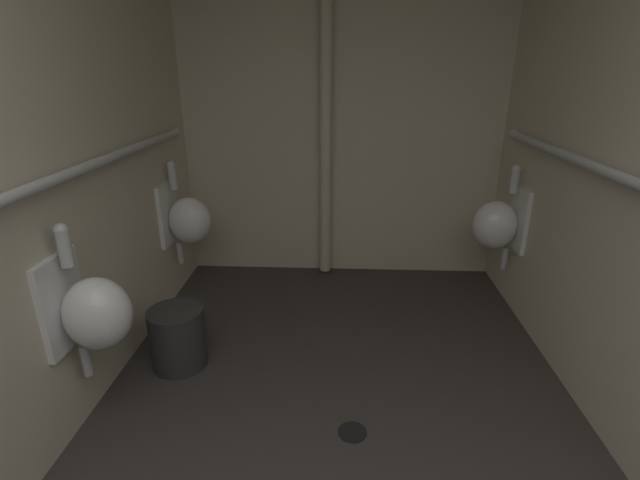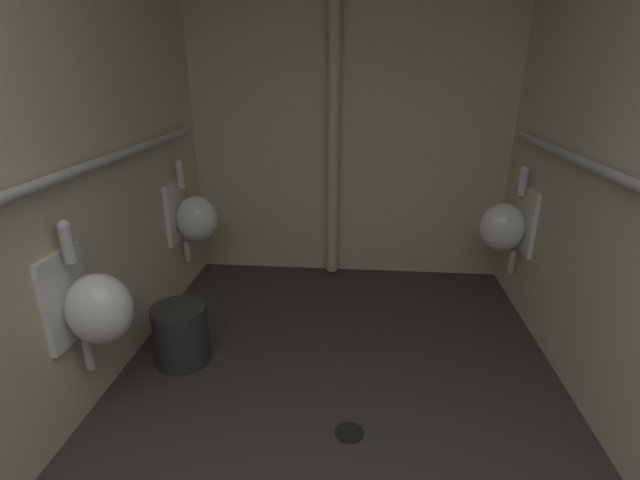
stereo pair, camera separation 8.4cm
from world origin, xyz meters
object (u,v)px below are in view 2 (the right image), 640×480
Objects in this scene: urinal_left_mid at (95,307)px; urinal_left_far at (194,218)px; floor_drain at (349,432)px; waste_bin at (181,334)px; standpipe_back_wall at (333,105)px; urinal_right_mid at (506,226)px.

urinal_left_mid is 1.00× the size of urinal_left_far.
urinal_left_far is at bearing 90.00° from urinal_left_mid.
waste_bin reaches higher than floor_drain.
standpipe_back_wall is at bearing 26.43° from urinal_left_far.
floor_drain is 0.40× the size of waste_bin.
standpipe_back_wall is at bearing 58.82° from waste_bin.
urinal_left_far is 1.00× the size of urinal_right_mid.
floor_drain is at bearing -83.73° from standpipe_back_wall.
waste_bin is (0.17, -0.84, -0.44)m from urinal_left_far.
waste_bin is at bearing -121.18° from standpipe_back_wall.
urinal_left_mid is 5.39× the size of floor_drain.
floor_drain is at bearing -48.75° from urinal_left_far.
urinal_left_mid is 2.18m from standpipe_back_wall.
urinal_left_mid is at bearing -148.82° from urinal_right_mid.
standpipe_back_wall reaches higher than floor_drain.
standpipe_back_wall is (-1.22, 0.48, 0.75)m from urinal_right_mid.
standpipe_back_wall reaches higher than urinal_left_far.
urinal_right_mid is 1.51m from standpipe_back_wall.
urinal_right_mid is at bearing 0.15° from urinal_left_far.
waste_bin is (-1.00, 0.50, 0.17)m from floor_drain.
urinal_left_mid is 2.14× the size of waste_bin.
urinal_left_far reaches higher than floor_drain.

